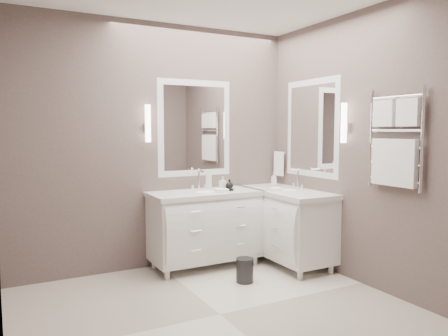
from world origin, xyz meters
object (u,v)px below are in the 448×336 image
vanity_back (205,224)px  waste_bin (245,270)px  towel_ladder (395,145)px  vanity_right (286,221)px

vanity_back → waste_bin: size_ratio=5.07×
towel_ladder → waste_bin: (-0.97, 0.97, -1.27)m
vanity_right → waste_bin: 0.89m
vanity_back → towel_ladder: size_ratio=1.38×
vanity_right → towel_ladder: size_ratio=1.38×
vanity_back → vanity_right: same height
vanity_back → waste_bin: (0.13, -0.66, -0.36)m
waste_bin → vanity_right: bearing=23.9°
vanity_right → vanity_back: bearing=159.6°
vanity_right → waste_bin: bearing=-156.1°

